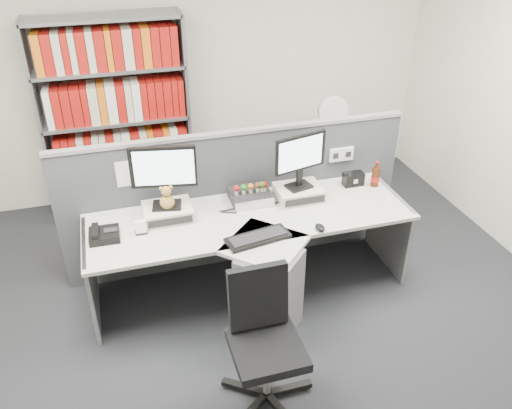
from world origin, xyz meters
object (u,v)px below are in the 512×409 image
object	(u,v)px
desk_fan	(332,114)
shelving_unit	(117,123)
monitor_left	(164,172)
desktop_pc	(250,196)
filing_cabinet	(328,172)
monitor_right	(300,157)
keyboard	(258,238)
desk_phone	(104,235)
desk_calendar	(141,228)
office_chair	(264,337)
cola_bottle	(375,177)
mouse	(320,228)
speaker	(353,179)
desk	(258,258)

from	to	relation	value
desk_fan	shelving_unit	bearing A→B (deg)	167.92
monitor_left	desktop_pc	xyz separation A→B (m)	(0.69, 0.06, -0.36)
desktop_pc	desk_fan	world-z (taller)	desk_fan
filing_cabinet	monitor_right	bearing A→B (deg)	-125.70
shelving_unit	monitor_right	bearing A→B (deg)	-46.92
keyboard	desk_phone	world-z (taller)	desk_phone
desktop_pc	desk_calendar	xyz separation A→B (m)	(-0.92, -0.23, 0.00)
monitor_left	office_chair	size ratio (longest dim) A/B	0.54
monitor_right	desk_calendar	bearing A→B (deg)	-172.76
monitor_left	cola_bottle	size ratio (longest dim) A/B	2.17
mouse	cola_bottle	world-z (taller)	cola_bottle
speaker	cola_bottle	size ratio (longest dim) A/B	0.75
desktop_pc	shelving_unit	world-z (taller)	shelving_unit
monitor_right	office_chair	distance (m)	1.55
cola_bottle	desk_fan	xyz separation A→B (m)	(0.02, 1.01, 0.20)
monitor_right	keyboard	world-z (taller)	monitor_right
monitor_left	office_chair	xyz separation A→B (m)	(0.41, -1.25, -0.62)
desk_phone	shelving_unit	world-z (taller)	shelving_unit
desk	desk_phone	size ratio (longest dim) A/B	11.50
desk_phone	desk_calendar	xyz separation A→B (m)	(0.27, -0.01, 0.01)
speaker	shelving_unit	size ratio (longest dim) A/B	0.09
desktop_pc	office_chair	bearing A→B (deg)	-102.20
desk_fan	speaker	bearing A→B (deg)	-101.64
monitor_left	monitor_right	size ratio (longest dim) A/B	1.09
desk_calendar	desk_fan	size ratio (longest dim) A/B	0.22
monitor_left	desk_calendar	xyz separation A→B (m)	(-0.23, -0.17, -0.36)
speaker	keyboard	bearing A→B (deg)	-151.22
desk	speaker	size ratio (longest dim) A/B	14.77
speaker	desk_phone	bearing A→B (deg)	-173.68
desk_phone	cola_bottle	xyz separation A→B (m)	(2.31, 0.17, 0.05)
mouse	office_chair	size ratio (longest dim) A/B	0.12
cola_bottle	desk_calendar	bearing A→B (deg)	-175.08
desk_calendar	cola_bottle	size ratio (longest dim) A/B	0.46
monitor_left	speaker	size ratio (longest dim) A/B	2.91
filing_cabinet	office_chair	bearing A→B (deg)	-122.07
desktop_pc	office_chair	world-z (taller)	office_chair
desk_phone	desk_fan	xyz separation A→B (m)	(2.33, 1.18, 0.25)
mouse	shelving_unit	xyz separation A→B (m)	(-1.36, 1.97, 0.24)
desk	desk_fan	bearing A→B (deg)	49.38
desk	cola_bottle	bearing A→B (deg)	18.28
desk	shelving_unit	bearing A→B (deg)	115.96
monitor_right	speaker	size ratio (longest dim) A/B	2.67
cola_bottle	filing_cabinet	xyz separation A→B (m)	(0.02, 1.01, -0.46)
monitor_right	office_chair	size ratio (longest dim) A/B	0.50
desk_fan	office_chair	size ratio (longest dim) A/B	0.53
monitor_right	desk_calendar	size ratio (longest dim) A/B	4.37
mouse	desktop_pc	bearing A→B (deg)	124.52
monitor_right	mouse	size ratio (longest dim) A/B	4.31
shelving_unit	filing_cabinet	distance (m)	2.24
desk	desk_calendar	xyz separation A→B (m)	(-0.86, 0.22, 0.31)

